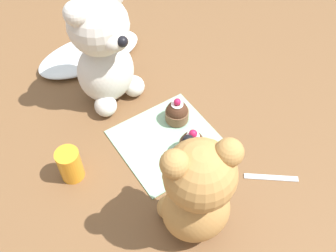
{
  "coord_description": "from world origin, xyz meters",
  "views": [
    {
      "loc": [
        -0.29,
        -0.43,
        0.71
      ],
      "look_at": [
        0.0,
        0.0,
        0.06
      ],
      "focal_mm": 42.0,
      "sensor_mm": 36.0,
      "label": 1
    }
  ],
  "objects_px": {
    "cupcake_near_cream_bear": "(177,112)",
    "teaspoon": "(271,177)",
    "teddy_bear_cream": "(104,51)",
    "juice_glass": "(70,165)",
    "cupcake_near_tan_bear": "(192,145)",
    "teddy_bear_tan": "(197,192)"
  },
  "relations": [
    {
      "from": "teddy_bear_cream",
      "to": "cupcake_near_cream_bear",
      "type": "bearing_deg",
      "value": -72.19
    },
    {
      "from": "teddy_bear_cream",
      "to": "cupcake_near_tan_bear",
      "type": "relative_size",
      "value": 3.8
    },
    {
      "from": "juice_glass",
      "to": "teaspoon",
      "type": "bearing_deg",
      "value": -34.72
    },
    {
      "from": "teddy_bear_cream",
      "to": "juice_glass",
      "type": "height_order",
      "value": "teddy_bear_cream"
    },
    {
      "from": "teddy_bear_tan",
      "to": "cupcake_near_tan_bear",
      "type": "bearing_deg",
      "value": -104.82
    },
    {
      "from": "juice_glass",
      "to": "teaspoon",
      "type": "xyz_separation_m",
      "value": [
        0.34,
        -0.24,
        -0.04
      ]
    },
    {
      "from": "cupcake_near_cream_bear",
      "to": "teddy_bear_tan",
      "type": "bearing_deg",
      "value": -117.4
    },
    {
      "from": "cupcake_near_tan_bear",
      "to": "juice_glass",
      "type": "distance_m",
      "value": 0.25
    },
    {
      "from": "cupcake_near_tan_bear",
      "to": "juice_glass",
      "type": "bearing_deg",
      "value": 158.48
    },
    {
      "from": "juice_glass",
      "to": "teaspoon",
      "type": "distance_m",
      "value": 0.41
    },
    {
      "from": "teddy_bear_cream",
      "to": "teaspoon",
      "type": "xyz_separation_m",
      "value": [
        0.16,
        -0.39,
        -0.14
      ]
    },
    {
      "from": "teddy_bear_cream",
      "to": "cupcake_near_cream_bear",
      "type": "xyz_separation_m",
      "value": [
        0.09,
        -0.16,
        -0.11
      ]
    },
    {
      "from": "teddy_bear_cream",
      "to": "juice_glass",
      "type": "relative_size",
      "value": 3.69
    },
    {
      "from": "teddy_bear_tan",
      "to": "teaspoon",
      "type": "relative_size",
      "value": 2.28
    },
    {
      "from": "cupcake_near_cream_bear",
      "to": "juice_glass",
      "type": "xyz_separation_m",
      "value": [
        -0.26,
        -0.0,
        0.01
      ]
    },
    {
      "from": "cupcake_near_cream_bear",
      "to": "teaspoon",
      "type": "height_order",
      "value": "cupcake_near_cream_bear"
    },
    {
      "from": "juice_glass",
      "to": "cupcake_near_tan_bear",
      "type": "bearing_deg",
      "value": -21.52
    },
    {
      "from": "teddy_bear_cream",
      "to": "teddy_bear_tan",
      "type": "height_order",
      "value": "teddy_bear_cream"
    },
    {
      "from": "teddy_bear_cream",
      "to": "cupcake_near_tan_bear",
      "type": "height_order",
      "value": "teddy_bear_cream"
    },
    {
      "from": "cupcake_near_tan_bear",
      "to": "teddy_bear_cream",
      "type": "bearing_deg",
      "value": 103.98
    },
    {
      "from": "teddy_bear_tan",
      "to": "teaspoon",
      "type": "distance_m",
      "value": 0.23
    },
    {
      "from": "juice_glass",
      "to": "teaspoon",
      "type": "height_order",
      "value": "juice_glass"
    }
  ]
}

